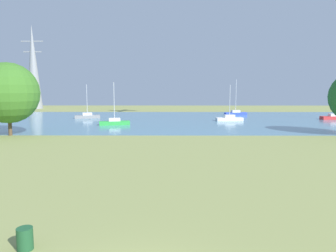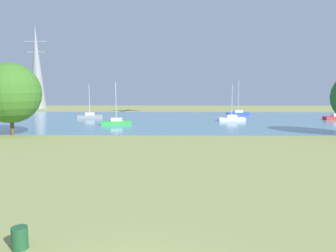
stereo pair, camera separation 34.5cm
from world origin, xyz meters
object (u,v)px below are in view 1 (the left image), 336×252
Objects in this scene: sailboat_red at (334,117)px; sailboat_green at (114,122)px; litter_bin at (25,239)px; sailboat_gray at (87,116)px; sailboat_blue at (236,113)px; sailboat_white at (229,118)px; tree_east_far at (8,93)px; electricity_pylon at (33,67)px.

sailboat_red is 1.17× the size of sailboat_green.
sailboat_gray is at bearing 102.54° from litter_bin.
sailboat_blue is 12.85m from sailboat_white.
sailboat_blue reaches higher than sailboat_green.
sailboat_gray is at bearing 169.62° from sailboat_white.
sailboat_white is (27.05, -4.95, -0.00)m from sailboat_gray.
sailboat_blue is 45.90m from tree_east_far.
sailboat_green is at bearing 95.56° from litter_bin.
sailboat_red reaches higher than sailboat_green.
sailboat_green is at bearing 46.32° from tree_east_far.
sailboat_red reaches higher than sailboat_gray.
litter_bin is at bearing -109.28° from sailboat_white.
sailboat_gray is 1.02× the size of sailboat_white.
sailboat_green is 0.28× the size of electricity_pylon.
electricity_pylon reaches higher than litter_bin.
sailboat_red reaches higher than litter_bin.
electricity_pylon is at bearing 126.28° from sailboat_green.
litter_bin is 51.53m from sailboat_gray.
litter_bin is at bearing -61.88° from tree_east_far.
sailboat_gray is 27.50m from sailboat_white.
electricity_pylon is (-50.87, 35.99, 11.78)m from sailboat_white.
sailboat_green is at bearing -161.54° from sailboat_white.
sailboat_green is 1.05× the size of sailboat_white.
tree_east_far is (-10.87, -11.38, 4.77)m from sailboat_green.
sailboat_red is at bearing -2.55° from sailboat_gray.
electricity_pylon reaches higher than tree_east_far.
sailboat_green is 16.45m from tree_east_far.
tree_east_far reaches higher than sailboat_blue.
tree_east_far is 58.07m from electricity_pylon.
tree_east_far is 0.37× the size of electricity_pylon.
sailboat_white is (-3.69, -12.31, -0.02)m from sailboat_blue.
electricity_pylon reaches higher than sailboat_red.
litter_bin is 60.89m from sailboat_blue.
tree_east_far reaches higher than sailboat_red.
sailboat_white is at bearing 70.72° from litter_bin.
sailboat_gray is at bearing 177.45° from sailboat_red.
sailboat_green is 13.69m from sailboat_gray.
litter_bin is 0.03× the size of electricity_pylon.
sailboat_green is 20.70m from sailboat_white.
sailboat_green is 0.76× the size of tree_east_far.
sailboat_red is 47.41m from sailboat_gray.
sailboat_gray is 40.86m from electricity_pylon.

